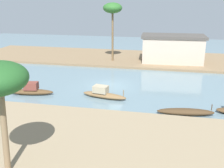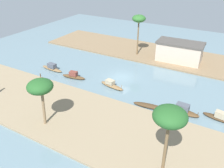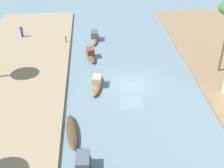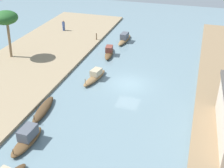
{
  "view_description": "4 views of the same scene",
  "coord_description": "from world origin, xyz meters",
  "px_view_note": "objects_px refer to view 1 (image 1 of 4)",
  "views": [
    {
      "loc": [
        5.83,
        -27.07,
        9.18
      ],
      "look_at": [
        0.45,
        -1.21,
        0.55
      ],
      "focal_mm": 42.95,
      "sensor_mm": 36.0,
      "label": 1
    },
    {
      "loc": [
        16.43,
        -32.03,
        18.4
      ],
      "look_at": [
        0.51,
        -4.29,
        0.84
      ],
      "focal_mm": 37.49,
      "sensor_mm": 36.0,
      "label": 2
    },
    {
      "loc": [
        28.06,
        -4.3,
        17.87
      ],
      "look_at": [
        0.44,
        -2.23,
        0.46
      ],
      "focal_mm": 48.65,
      "sensor_mm": 36.0,
      "label": 3
    },
    {
      "loc": [
        27.78,
        6.68,
        15.72
      ],
      "look_at": [
        1.52,
        -1.44,
        0.54
      ],
      "focal_mm": 47.49,
      "sensor_mm": 36.0,
      "label": 4
    }
  ],
  "objects_px": {
    "sampan_with_red_awning": "(103,94)",
    "sampan_foreground": "(31,90)",
    "sampan_with_tall_canopy": "(186,112)",
    "palm_tree_right_tall": "(113,9)",
    "riverside_building": "(172,48)"
  },
  "relations": [
    {
      "from": "sampan_with_tall_canopy",
      "to": "riverside_building",
      "type": "height_order",
      "value": "riverside_building"
    },
    {
      "from": "palm_tree_right_tall",
      "to": "riverside_building",
      "type": "xyz_separation_m",
      "value": [
        8.46,
        0.84,
        -5.28
      ]
    },
    {
      "from": "sampan_foreground",
      "to": "palm_tree_right_tall",
      "type": "bearing_deg",
      "value": 62.01
    },
    {
      "from": "sampan_foreground",
      "to": "palm_tree_right_tall",
      "type": "relative_size",
      "value": 0.54
    },
    {
      "from": "sampan_with_red_awning",
      "to": "sampan_with_tall_canopy",
      "type": "xyz_separation_m",
      "value": [
        7.46,
        -2.42,
        -0.14
      ]
    },
    {
      "from": "sampan_with_red_awning",
      "to": "sampan_foreground",
      "type": "xyz_separation_m",
      "value": [
        -7.11,
        -0.59,
        0.03
      ]
    },
    {
      "from": "sampan_with_tall_canopy",
      "to": "sampan_foreground",
      "type": "height_order",
      "value": "sampan_foreground"
    },
    {
      "from": "sampan_with_red_awning",
      "to": "riverside_building",
      "type": "height_order",
      "value": "riverside_building"
    },
    {
      "from": "sampan_with_red_awning",
      "to": "sampan_foreground",
      "type": "distance_m",
      "value": 7.14
    },
    {
      "from": "sampan_with_red_awning",
      "to": "sampan_foreground",
      "type": "relative_size",
      "value": 1.03
    },
    {
      "from": "sampan_foreground",
      "to": "sampan_with_tall_canopy",
      "type": "bearing_deg",
      "value": -16.42
    },
    {
      "from": "sampan_with_tall_canopy",
      "to": "riverside_building",
      "type": "bearing_deg",
      "value": 86.42
    },
    {
      "from": "palm_tree_right_tall",
      "to": "sampan_with_red_awning",
      "type": "bearing_deg",
      "value": -81.82
    },
    {
      "from": "sampan_foreground",
      "to": "sampan_with_red_awning",
      "type": "bearing_deg",
      "value": -4.53
    },
    {
      "from": "sampan_with_tall_canopy",
      "to": "sampan_with_red_awning",
      "type": "bearing_deg",
      "value": 155.02
    }
  ]
}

